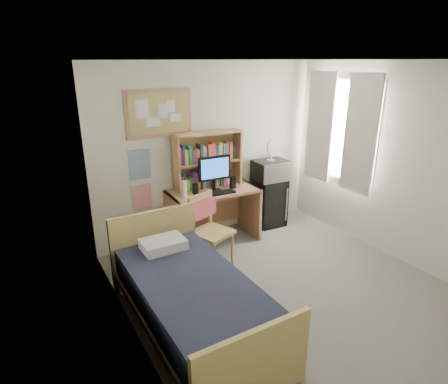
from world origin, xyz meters
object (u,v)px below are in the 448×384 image
mini_fridge (269,202)px  microwave (271,170)px  desk_fan (271,150)px  speaker_left (195,189)px  monitor (214,174)px  bed (193,304)px  desk_chair (212,232)px  speaker_right (233,182)px  desk (213,216)px  bulletin_board (159,113)px

mini_fridge → microwave: 0.55m
desk_fan → speaker_left: bearing=-172.4°
monitor → bed: bearing=-122.9°
desk_fan → microwave: bearing=0.0°
desk_chair → speaker_right: (0.65, 0.57, 0.41)m
monitor → speaker_right: (0.30, -0.01, -0.17)m
mini_fridge → speaker_right: speaker_right is taller
desk → bed: 1.98m
mini_fridge → bed: mini_fridge is taller
desk → monitor: size_ratio=2.52×
monitor → bulletin_board: bearing=150.7°
desk → mini_fridge: 1.10m
desk_chair → speaker_right: 0.96m
microwave → desk_fan: desk_fan is taller
speaker_right → microwave: bearing=12.5°
speaker_left → speaker_right: speaker_right is taller
desk_chair → speaker_left: bearing=64.3°
desk_chair → mini_fridge: size_ratio=1.25×
desk → monitor: 0.67m
bulletin_board → monitor: size_ratio=1.81×
mini_fridge → desk_fan: 0.87m
speaker_left → bed: bearing=-114.8°
bed → desk_chair: bearing=52.1°
bed → desk_fan: 2.96m
speaker_left → monitor: bearing=0.0°
desk → monitor: (-0.00, -0.06, 0.67)m
bulletin_board → mini_fridge: bearing=-8.0°
speaker_left → desk_fan: (1.39, 0.11, 0.37)m
speaker_left → desk_fan: bearing=7.2°
microwave → desk_fan: bearing=0.0°
mini_fridge → speaker_right: bearing=-165.7°
mini_fridge → desk_fan: desk_fan is taller
bulletin_board → desk: bearing=-27.6°
speaker_right → desk_fan: 0.88m
desk → mini_fridge: size_ratio=1.66×
monitor → microwave: monitor is taller
monitor → speaker_left: monitor is taller
desk_chair → bed: desk_chair is taller
microwave → desk_fan: (0.00, 0.00, 0.32)m
mini_fridge → monitor: 1.30m
speaker_right → desk_chair: bearing=-136.6°
bulletin_board → bed: 2.60m
desk → microwave: (1.09, 0.07, 0.53)m
speaker_left → microwave: 1.40m
mini_fridge → microwave: microwave is taller
desk_chair → microwave: bearing=5.6°
desk → speaker_left: size_ratio=8.46×
mini_fridge → microwave: bearing=-90.0°
bed → monitor: 2.09m
bed → speaker_right: bearing=47.4°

